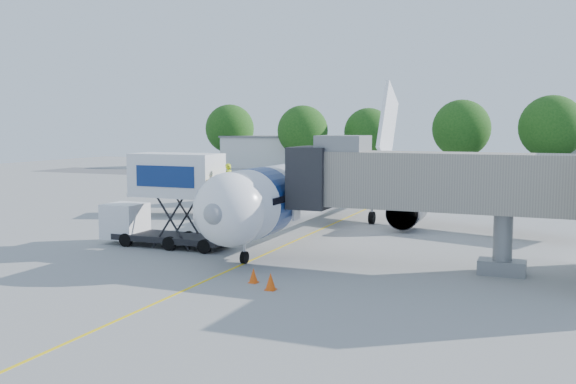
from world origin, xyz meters
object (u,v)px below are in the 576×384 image
at_px(catering_hiloader, 167,200).
at_px(ground_tug, 207,307).
at_px(aircraft, 330,184).
at_px(jet_bridge, 410,181).

bearing_deg(catering_hiloader, ground_tug, -51.88).
height_order(aircraft, catering_hiloader, aircraft).
bearing_deg(aircraft, jet_bridge, -54.30).
relative_size(aircraft, jet_bridge, 2.71).
relative_size(aircraft, catering_hiloader, 4.44).
height_order(aircraft, ground_tug, aircraft).
bearing_deg(jet_bridge, aircraft, 125.70).
height_order(catering_hiloader, ground_tug, catering_hiloader).
xyz_separation_m(jet_bridge, catering_hiloader, (-14.25, -0.00, -1.58)).
bearing_deg(jet_bridge, catering_hiloader, -179.99).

